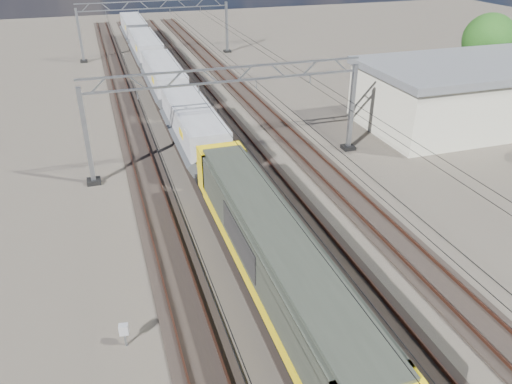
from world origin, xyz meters
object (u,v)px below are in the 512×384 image
object	(u,v)px
catenary_gantry_mid	(229,114)
hopper_wagon_third	(146,48)
trackside_cabinet	(124,330)
hopper_wagon_lead	(193,126)
hopper_wagon_fourth	(134,28)
tree_far	(492,42)
industrial_shed	(471,93)
locomotive	(274,257)
hopper_wagon_mid	(164,78)
catenary_gantry_far	(156,27)

from	to	relation	value
catenary_gantry_mid	hopper_wagon_third	distance (m)	31.37
trackside_cabinet	catenary_gantry_mid	bearing A→B (deg)	69.38
hopper_wagon_lead	hopper_wagon_fourth	xyz separation A→B (m)	(0.00, 42.60, 0.00)
hopper_wagon_lead	trackside_cabinet	bearing A→B (deg)	-109.97
tree_far	trackside_cabinet	bearing A→B (deg)	-146.82
trackside_cabinet	industrial_shed	distance (m)	35.59
hopper_wagon_third	industrial_shed	distance (m)	37.85
hopper_wagon_fourth	hopper_wagon_lead	bearing A→B (deg)	-90.00
industrial_shed	catenary_gantry_mid	bearing A→B (deg)	-174.81
locomotive	hopper_wagon_mid	world-z (taller)	locomotive
catenary_gantry_far	hopper_wagon_lead	xyz separation A→B (m)	(-2.00, -33.14, -1.67)
trackside_cabinet	locomotive	bearing A→B (deg)	16.38
hopper_wagon_third	industrial_shed	world-z (taller)	industrial_shed
catenary_gantry_far	hopper_wagon_fourth	distance (m)	9.82
locomotive	trackside_cabinet	world-z (taller)	locomotive
hopper_wagon_fourth	trackside_cabinet	world-z (taller)	hopper_wagon_fourth
catenary_gantry_mid	hopper_wagon_lead	size ratio (longest dim) A/B	1.53
catenary_gantry_far	hopper_wagon_fourth	world-z (taller)	catenary_gantry_far
hopper_wagon_lead	trackside_cabinet	world-z (taller)	hopper_wagon_lead
tree_far	catenary_gantry_far	bearing A→B (deg)	139.15
catenary_gantry_far	tree_far	bearing A→B (deg)	-40.85
catenary_gantry_far	tree_far	xyz separation A→B (m)	(30.32, -26.21, 1.10)
trackside_cabinet	hopper_wagon_lead	bearing A→B (deg)	78.49
catenary_gantry_mid	hopper_wagon_fourth	xyz separation A→B (m)	(-2.00, 45.46, -1.67)
hopper_wagon_mid	tree_far	world-z (taller)	tree_far
locomotive	trackside_cabinet	size ratio (longest dim) A/B	18.97
catenary_gantry_far	trackside_cabinet	size ratio (longest dim) A/B	17.89
catenary_gantry_far	locomotive	xyz separation A→B (m)	(-2.00, -50.83, -1.58)
locomotive	hopper_wagon_fourth	distance (m)	60.30
hopper_wagon_third	catenary_gantry_mid	bearing A→B (deg)	-86.34
locomotive	hopper_wagon_fourth	bearing A→B (deg)	90.00
locomotive	hopper_wagon_third	world-z (taller)	locomotive
hopper_wagon_fourth	catenary_gantry_mid	bearing A→B (deg)	-87.48
catenary_gantry_mid	hopper_wagon_fourth	bearing A→B (deg)	92.52
hopper_wagon_third	hopper_wagon_fourth	xyz separation A→B (m)	(0.00, 14.20, 0.00)
locomotive	industrial_shed	world-z (taller)	industrial_shed
hopper_wagon_third	hopper_wagon_fourth	size ratio (longest dim) A/B	1.00
hopper_wagon_mid	hopper_wagon_fourth	size ratio (longest dim) A/B	1.00
hopper_wagon_fourth	hopper_wagon_third	bearing A→B (deg)	-90.00
locomotive	catenary_gantry_far	bearing A→B (deg)	87.75
industrial_shed	hopper_wagon_third	bearing A→B (deg)	129.36
catenary_gantry_mid	locomotive	world-z (taller)	catenary_gantry_mid
hopper_wagon_lead	trackside_cabinet	xyz separation A→B (m)	(-6.77, -18.64, -1.40)
industrial_shed	tree_far	world-z (taller)	tree_far
catenary_gantry_mid	hopper_wagon_lead	bearing A→B (deg)	124.93
locomotive	trackside_cabinet	distance (m)	7.00
catenary_gantry_far	tree_far	world-z (taller)	tree_far
catenary_gantry_far	hopper_wagon_third	size ratio (longest dim) A/B	1.53
hopper_wagon_lead	hopper_wagon_mid	size ratio (longest dim) A/B	1.00
catenary_gantry_mid	tree_far	distance (m)	31.88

